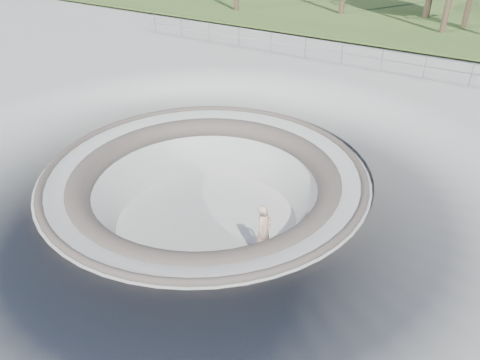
{
  "coord_description": "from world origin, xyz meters",
  "views": [
    {
      "loc": [
        7.57,
        -10.38,
        7.58
      ],
      "look_at": [
        1.16,
        0.24,
        -0.1
      ],
      "focal_mm": 35.0,
      "sensor_mm": 36.0,
      "label": 1
    }
  ],
  "objects": [
    {
      "name": "ground",
      "position": [
        0.0,
        0.0,
        0.0
      ],
      "size": [
        180.0,
        180.0,
        0.0
      ],
      "primitive_type": "plane",
      "color": "#A2A29C",
      "rests_on": "ground"
    },
    {
      "name": "skate_bowl",
      "position": [
        0.0,
        0.0,
        -1.83
      ],
      "size": [
        14.0,
        14.0,
        4.1
      ],
      "color": "#A2A29C",
      "rests_on": "ground"
    },
    {
      "name": "safety_railing",
      "position": [
        0.0,
        12.0,
        0.69
      ],
      "size": [
        25.0,
        0.06,
        1.03
      ],
      "color": "gray",
      "rests_on": "ground"
    },
    {
      "name": "skateboard",
      "position": [
        2.51,
        -0.63,
        -1.84
      ],
      "size": [
        0.77,
        0.45,
        0.08
      ],
      "color": "olive",
      "rests_on": "ground"
    },
    {
      "name": "skater",
      "position": [
        2.51,
        -0.63,
        -0.97
      ],
      "size": [
        0.41,
        0.62,
        1.71
      ],
      "primitive_type": "imported",
      "rotation": [
        0.0,
        0.0,
        1.57
      ],
      "color": "tan",
      "rests_on": "skateboard"
    }
  ]
}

